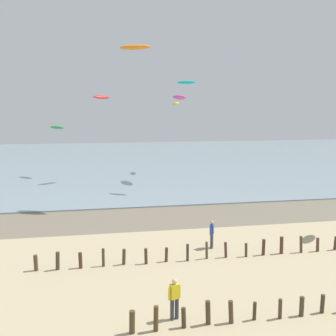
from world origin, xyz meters
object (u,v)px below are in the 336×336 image
(kite_aloft_4, at_px, (176,104))
(kite_aloft_7, at_px, (57,127))
(person_mid_beach, at_px, (212,233))
(person_left_flank, at_px, (175,298))
(kite_aloft_2, at_px, (135,47))
(kite_aloft_1, at_px, (186,82))
(kite_aloft_5, at_px, (102,97))
(kite_aloft_3, at_px, (179,97))

(kite_aloft_4, relative_size, kite_aloft_7, 1.04)
(person_mid_beach, distance_m, kite_aloft_7, 31.90)
(person_left_flank, xyz_separation_m, kite_aloft_7, (-6.91, 37.58, 5.26))
(kite_aloft_4, bearing_deg, kite_aloft_2, 164.78)
(kite_aloft_2, bearing_deg, kite_aloft_1, -111.82)
(kite_aloft_7, bearing_deg, kite_aloft_1, -169.34)
(kite_aloft_1, distance_m, kite_aloft_4, 13.22)
(kite_aloft_2, bearing_deg, kite_aloft_5, -55.39)
(person_mid_beach, xyz_separation_m, person_left_flank, (-4.01, -8.08, 0.00))
(kite_aloft_4, bearing_deg, kite_aloft_7, 100.92)
(kite_aloft_1, relative_size, kite_aloft_4, 0.75)
(kite_aloft_2, xyz_separation_m, kite_aloft_4, (7.43, 18.55, -4.42))
(person_left_flank, distance_m, kite_aloft_3, 33.80)
(kite_aloft_7, bearing_deg, kite_aloft_4, -123.84)
(kite_aloft_1, relative_size, kite_aloft_5, 0.83)
(kite_aloft_3, relative_size, kite_aloft_7, 1.26)
(kite_aloft_5, bearing_deg, person_left_flank, -127.90)
(person_mid_beach, height_order, kite_aloft_5, kite_aloft_5)
(kite_aloft_2, height_order, kite_aloft_7, kite_aloft_2)
(person_left_flank, xyz_separation_m, kite_aloft_4, (8.27, 38.73, 8.19))
(person_mid_beach, bearing_deg, kite_aloft_5, 102.56)
(person_mid_beach, distance_m, kite_aloft_1, 20.55)
(kite_aloft_1, relative_size, kite_aloft_2, 0.75)
(person_mid_beach, relative_size, kite_aloft_3, 0.52)
(kite_aloft_5, bearing_deg, kite_aloft_1, -82.62)
(kite_aloft_3, bearing_deg, kite_aloft_2, -37.50)
(kite_aloft_4, xyz_separation_m, kite_aloft_5, (-9.84, -5.61, 0.67))
(person_mid_beach, distance_m, person_left_flank, 9.02)
(kite_aloft_2, relative_size, kite_aloft_3, 0.82)
(kite_aloft_1, height_order, kite_aloft_2, kite_aloft_2)
(person_left_flank, height_order, kite_aloft_7, kite_aloft_7)
(person_left_flank, bearing_deg, person_mid_beach, 63.61)
(kite_aloft_3, height_order, kite_aloft_7, kite_aloft_3)
(kite_aloft_2, distance_m, kite_aloft_7, 20.42)
(person_left_flank, bearing_deg, kite_aloft_1, 75.63)
(person_mid_beach, xyz_separation_m, kite_aloft_2, (-3.17, 12.10, 12.61))
(kite_aloft_3, distance_m, kite_aloft_7, 15.67)
(kite_aloft_4, relative_size, kite_aloft_5, 1.11)
(kite_aloft_7, bearing_deg, person_left_flank, 152.26)
(person_left_flank, bearing_deg, kite_aloft_3, 77.22)
(person_left_flank, relative_size, kite_aloft_2, 0.63)
(kite_aloft_7, bearing_deg, kite_aloft_2, 165.84)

